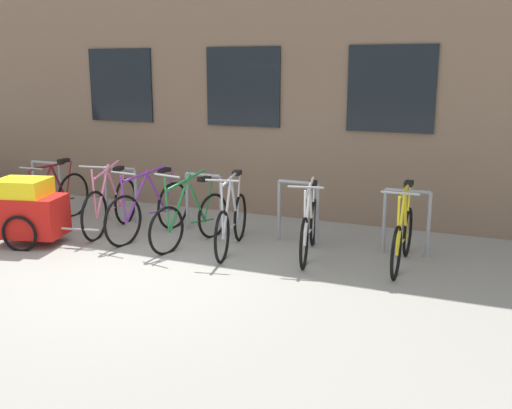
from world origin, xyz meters
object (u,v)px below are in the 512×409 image
Objects in this scene: bicycle_white at (309,228)px; bicycle_maroon at (54,198)px; bicycle_yellow at (403,237)px; bike_trailer at (29,210)px; bicycle_purple at (149,210)px; bicycle_green at (191,219)px; bicycle_pink at (111,205)px; bicycle_silver at (232,222)px.

bicycle_maroon is (-4.28, 0.02, 0.02)m from bicycle_white.
bicycle_maroon is 1.04× the size of bicycle_yellow.
bicycle_yellow is 5.08m from bike_trailer.
bicycle_yellow reaches higher than bike_trailer.
bicycle_white reaches higher than bike_trailer.
bike_trailer is at bearing -143.20° from bicycle_purple.
bicycle_green reaches higher than bicycle_yellow.
bicycle_purple is at bearing -178.36° from bicycle_white.
bicycle_purple is (0.70, -0.02, 0.00)m from bicycle_pink.
bicycle_green is 2.63m from bicycle_maroon.
bicycle_white is 1.03× the size of bicycle_yellow.
bicycle_white is (3.13, 0.05, -0.03)m from bicycle_pink.
bicycle_yellow is 2.26m from bicycle_silver.
bicycle_pink is 3.13m from bicycle_white.
bicycle_silver is (1.39, -0.12, -0.01)m from bicycle_purple.
bicycle_green is at bearing -175.07° from bicycle_yellow.
bicycle_maroon is 1.01× the size of bicycle_silver.
bicycle_yellow is (1.21, 0.04, 0.00)m from bicycle_white.
bicycle_white is 1.21m from bicycle_yellow.
bicycle_purple is 1.12× the size of bicycle_green.
bicycle_pink is at bearing -179.01° from bicycle_white.
bicycle_yellow is (5.49, 0.02, -0.02)m from bicycle_maroon.
bicycle_purple is at bearing -178.34° from bicycle_yellow.
bicycle_maroon is (-2.62, 0.23, 0.02)m from bicycle_green.
bicycle_green is 2.26m from bike_trailer.
bicycle_pink is 1.02× the size of bicycle_silver.
bike_trailer is (-1.32, -0.99, 0.09)m from bicycle_purple.
bicycle_purple is 1.12× the size of bicycle_yellow.
bicycle_green is 0.96× the size of bicycle_maroon.
bicycle_pink is 1.15× the size of bike_trailer.
bicycle_white is at bearing 10.37° from bicycle_silver.
bicycle_purple is 1.23× the size of bike_trailer.
bicycle_silver is at bearing 1.93° from bicycle_green.
bike_trailer is (-3.75, -1.06, 0.12)m from bicycle_white.
bicycle_maroon is 1.14× the size of bike_trailer.
bicycle_silver is (3.24, -0.21, -0.01)m from bicycle_maroon.
bicycle_yellow is 0.97× the size of bicycle_silver.
bicycle_silver is at bearing -3.68° from bicycle_maroon.
bicycle_silver reaches higher than bicycle_maroon.
bicycle_maroon reaches higher than bike_trailer.
bicycle_silver is (0.62, 0.02, 0.01)m from bicycle_green.
bicycle_white is at bearing -0.25° from bicycle_maroon.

